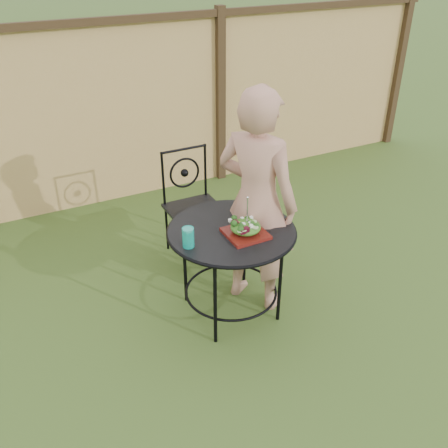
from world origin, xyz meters
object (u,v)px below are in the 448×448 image
object	(u,v)px
salad_plate	(246,234)
patio_table	(231,246)
patio_chair	(193,202)
diner	(257,202)

from	to	relation	value
salad_plate	patio_table	bearing A→B (deg)	113.85
salad_plate	patio_chair	bearing A→B (deg)	87.93
diner	patio_chair	bearing A→B (deg)	-21.58
patio_table	patio_chair	distance (m)	0.89
patio_table	salad_plate	world-z (taller)	salad_plate
patio_chair	diner	world-z (taller)	diner
salad_plate	diner	bearing A→B (deg)	42.72
patio_table	patio_chair	size ratio (longest dim) A/B	0.97
diner	salad_plate	bearing A→B (deg)	100.95
patio_chair	salad_plate	distance (m)	1.02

